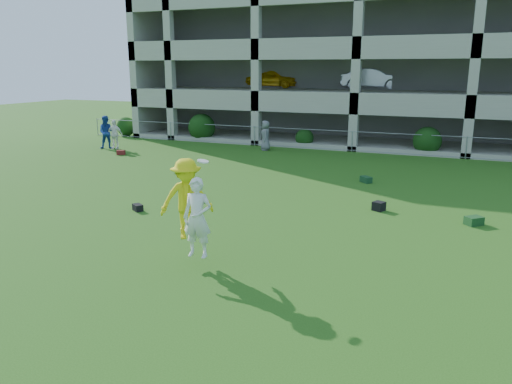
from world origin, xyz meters
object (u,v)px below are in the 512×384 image
at_px(frisbee_contest, 189,203).
at_px(crate_d, 379,206).
at_px(bystander_c, 265,135).
at_px(bystander_b, 114,134).
at_px(bystander_a, 107,132).
at_px(parking_garage, 382,47).

bearing_deg(frisbee_contest, crate_d, 61.44).
bearing_deg(frisbee_contest, bystander_c, 105.68).
bearing_deg(bystander_b, bystander_c, 6.45).
bearing_deg(bystander_a, parking_garage, 11.86).
bearing_deg(bystander_a, frisbee_contest, -77.74).
bearing_deg(bystander_b, bystander_a, -170.68).
relative_size(bystander_a, bystander_b, 1.15).
xyz_separation_m(frisbee_contest, parking_garage, (0.05, 26.72, 4.51)).
bearing_deg(parking_garage, bystander_a, -135.56).
bearing_deg(parking_garage, crate_d, -80.36).
bearing_deg(frisbee_contest, bystander_a, 134.84).
relative_size(crate_d, frisbee_contest, 0.15).
bearing_deg(frisbee_contest, parking_garage, 89.89).
bearing_deg(frisbee_contest, bystander_b, 133.63).
bearing_deg(crate_d, parking_garage, 99.64).
xyz_separation_m(bystander_b, bystander_c, (8.36, 2.95, 0.01)).
height_order(bystander_b, crate_d, bystander_b).
bearing_deg(crate_d, bystander_b, 156.34).
bearing_deg(bystander_b, frisbee_contest, -59.36).
height_order(bystander_a, crate_d, bystander_a).
relative_size(bystander_b, bystander_c, 0.99).
xyz_separation_m(bystander_b, crate_d, (16.53, -7.24, -0.70)).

